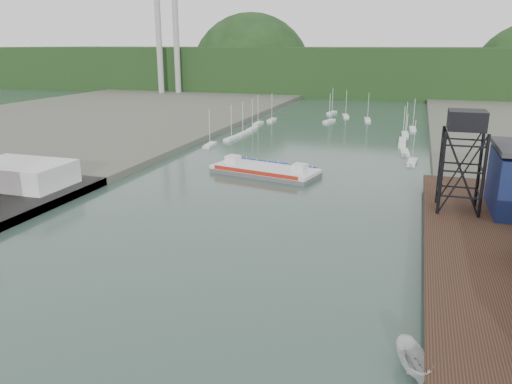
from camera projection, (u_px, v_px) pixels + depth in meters
The scene contains 8 objects.
east_pier at pixel (477, 241), 68.32m from camera, with size 14.00×70.00×2.45m.
white_shed at pixel (22, 174), 96.04m from camera, with size 18.00×12.00×4.50m, color silver.
lift_tower at pixel (466, 127), 76.86m from camera, with size 6.50×6.50×16.00m.
marina_sailboats at pixel (328, 131), 164.89m from camera, with size 57.71×92.65×0.90m.
smokestacks at pixel (168, 40), 273.34m from camera, with size 11.20×8.20×60.00m.
distant_hills at pixel (367, 73), 311.91m from camera, with size 500.00×120.00×80.00m.
chain_ferry at pixel (265, 170), 110.71m from camera, with size 24.95×14.20×3.38m.
motorboat at pixel (414, 362), 43.57m from camera, with size 2.30×6.12×2.37m, color silver.
Camera 1 is at (27.48, -24.80, 27.85)m, focal length 35.00 mm.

